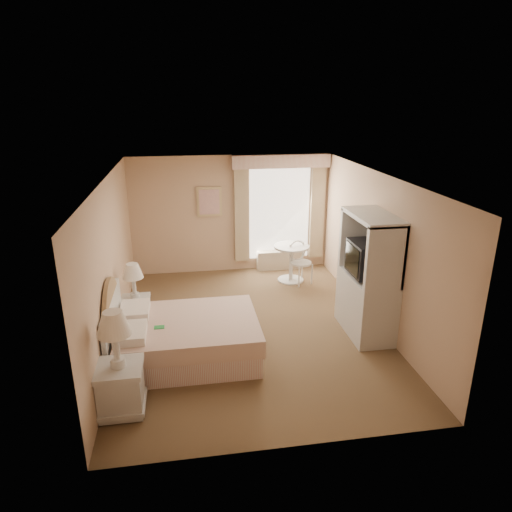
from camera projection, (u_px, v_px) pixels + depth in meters
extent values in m
cube|color=brown|center=(250.00, 328.00, 7.55)|extent=(4.20, 5.50, 0.01)
cube|color=silver|center=(250.00, 177.00, 6.72)|extent=(4.20, 5.50, 0.01)
cube|color=tan|center=(231.00, 215.00, 9.70)|extent=(4.20, 0.01, 2.50)
cube|color=tan|center=(291.00, 347.00, 4.57)|extent=(4.20, 0.01, 2.50)
cube|color=tan|center=(111.00, 264.00, 6.82)|extent=(0.01, 5.50, 2.50)
cube|color=tan|center=(377.00, 250.00, 7.45)|extent=(0.01, 5.50, 2.50)
cube|color=white|center=(279.00, 213.00, 9.83)|extent=(1.30, 0.02, 2.00)
cube|color=tan|center=(242.00, 215.00, 9.65)|extent=(0.30, 0.08, 2.05)
cube|color=tan|center=(317.00, 212.00, 9.91)|extent=(0.30, 0.08, 2.05)
cube|color=tan|center=(281.00, 161.00, 9.37)|extent=(2.05, 0.20, 0.28)
cube|color=beige|center=(279.00, 260.00, 10.09)|extent=(1.00, 0.22, 0.42)
cube|color=tan|center=(209.00, 202.00, 9.50)|extent=(0.52, 0.03, 0.62)
cube|color=beige|center=(209.00, 202.00, 9.48)|extent=(0.42, 0.02, 0.52)
cube|color=tan|center=(190.00, 346.00, 6.67)|extent=(1.92, 1.47, 0.33)
cube|color=beige|center=(189.00, 329.00, 6.58)|extent=(1.98, 1.52, 0.26)
cube|color=white|center=(130.00, 333.00, 6.07)|extent=(0.41, 0.57, 0.13)
cube|color=white|center=(135.00, 311.00, 6.72)|extent=(0.41, 0.57, 0.13)
cube|color=green|center=(159.00, 327.00, 6.34)|extent=(0.14, 0.10, 0.01)
cube|color=silver|center=(114.00, 332.00, 6.40)|extent=(0.06, 1.56, 1.01)
cylinder|color=#A28456|center=(113.00, 326.00, 6.37)|extent=(0.05, 1.38, 1.38)
cube|color=silver|center=(121.00, 391.00, 5.45)|extent=(0.50, 0.50, 0.55)
cube|color=silver|center=(119.00, 369.00, 5.35)|extent=(0.55, 0.55, 0.07)
cube|color=silver|center=(123.00, 404.00, 5.52)|extent=(0.55, 0.55, 0.05)
cylinder|color=silver|center=(118.00, 362.00, 5.32)|extent=(0.18, 0.18, 0.11)
cylinder|color=silver|center=(116.00, 346.00, 5.25)|extent=(0.08, 0.08, 0.44)
cone|color=white|center=(113.00, 323.00, 5.15)|extent=(0.39, 0.39, 0.28)
cube|color=silver|center=(137.00, 314.00, 7.49)|extent=(0.42, 0.42, 0.46)
cube|color=silver|center=(135.00, 300.00, 7.40)|extent=(0.46, 0.46, 0.06)
cube|color=silver|center=(137.00, 323.00, 7.54)|extent=(0.46, 0.46, 0.05)
cylinder|color=silver|center=(135.00, 296.00, 7.38)|extent=(0.15, 0.15, 0.09)
cylinder|color=silver|center=(134.00, 285.00, 7.32)|extent=(0.06, 0.06, 0.37)
cone|color=white|center=(133.00, 271.00, 7.23)|extent=(0.33, 0.33, 0.24)
cylinder|color=silver|center=(291.00, 280.00, 9.50)|extent=(0.54, 0.54, 0.03)
cylinder|color=silver|center=(291.00, 263.00, 9.38)|extent=(0.08, 0.08, 0.72)
cylinder|color=silver|center=(291.00, 247.00, 9.26)|extent=(0.72, 0.72, 0.04)
cylinder|color=silver|center=(299.00, 277.00, 9.10)|extent=(0.03, 0.03, 0.43)
cylinder|color=silver|center=(312.00, 274.00, 9.26)|extent=(0.03, 0.03, 0.43)
cylinder|color=silver|center=(290.00, 272.00, 9.36)|extent=(0.03, 0.03, 0.43)
cylinder|color=silver|center=(302.00, 269.00, 9.52)|extent=(0.03, 0.03, 0.43)
cylinder|color=silver|center=(301.00, 263.00, 9.23)|extent=(0.55, 0.55, 0.04)
torus|color=silver|center=(297.00, 250.00, 9.26)|extent=(0.42, 0.25, 0.41)
cylinder|color=silver|center=(290.00, 254.00, 9.22)|extent=(0.03, 0.03, 0.38)
cylinder|color=silver|center=(303.00, 251.00, 9.38)|extent=(0.03, 0.03, 0.38)
cube|color=silver|center=(366.00, 305.00, 7.28)|extent=(0.59, 1.18, 0.97)
cube|color=silver|center=(386.00, 259.00, 6.45)|extent=(0.59, 0.09, 0.97)
cube|color=silver|center=(357.00, 237.00, 7.47)|extent=(0.59, 0.09, 0.97)
cube|color=silver|center=(373.00, 216.00, 6.80)|extent=(0.59, 1.18, 0.06)
cube|color=silver|center=(388.00, 246.00, 7.00)|extent=(0.04, 1.18, 0.97)
cube|color=black|center=(368.00, 258.00, 7.02)|extent=(0.52, 0.65, 0.52)
cube|color=black|center=(352.00, 259.00, 6.98)|extent=(0.02, 0.54, 0.43)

